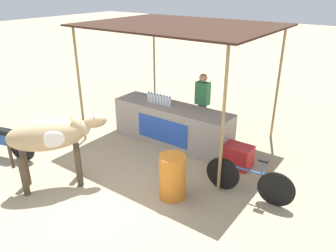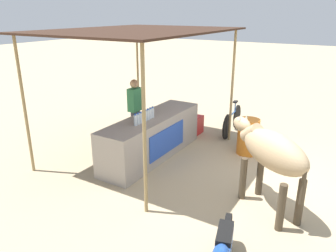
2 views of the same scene
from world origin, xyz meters
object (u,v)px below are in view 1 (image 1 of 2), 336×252
Objects in this scene: stall_counter at (172,125)px; vendor_behind_counter at (202,105)px; water_barrel at (172,177)px; bicycle_leaning at (249,180)px; cooler_box at (238,156)px; cow at (51,137)px.

vendor_behind_counter is at bearing 62.59° from stall_counter.
water_barrel is (1.29, -1.82, -0.06)m from stall_counter.
water_barrel is at bearing -144.54° from bicycle_leaning.
water_barrel is (-0.51, -1.72, 0.18)m from cooler_box.
bicycle_leaning is (2.42, -1.01, -0.13)m from stall_counter.
bicycle_leaning is at bearing -40.84° from vendor_behind_counter.
stall_counter is at bearing 74.86° from cow.
vendor_behind_counter reaches higher than bicycle_leaning.
water_barrel is at bearing 26.06° from cow.
bicycle_leaning reaches higher than water_barrel.
cow is at bearing -133.21° from cooler_box.
cow reaches higher than bicycle_leaning.
cow is at bearing -150.38° from bicycle_leaning.
cow is (-1.15, -3.57, 0.18)m from vendor_behind_counter.
water_barrel reaches higher than cooler_box.
cooler_box is 1.11m from bicycle_leaning.
cooler_box is 3.82m from cow.
vendor_behind_counter reaches higher than cooler_box.
water_barrel is 1.40m from bicycle_leaning.
cow is at bearing -153.94° from water_barrel.
vendor_behind_counter is at bearing 139.16° from bicycle_leaning.
vendor_behind_counter is 2.75m from water_barrel.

